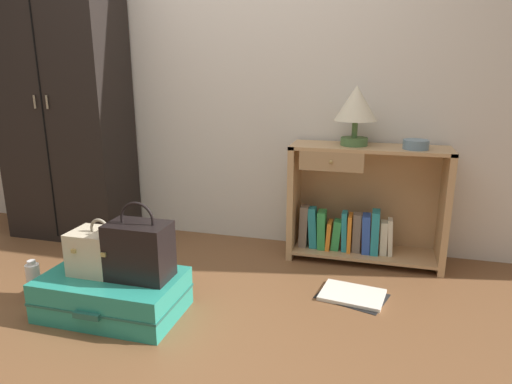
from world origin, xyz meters
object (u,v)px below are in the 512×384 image
object	(u,v)px
open_book_on_floor	(352,295)
bowl	(416,144)
table_lamp	(356,106)
wardrobe	(64,100)
bottle	(34,280)
bookshelf	(361,208)
train_case	(102,252)
handbag	(139,250)
suitcase_large	(113,294)

from	to	relation	value
open_book_on_floor	bowl	bearing A→B (deg)	59.26
table_lamp	wardrobe	bearing A→B (deg)	-178.31
bottle	open_book_on_floor	distance (m)	1.78
bookshelf	train_case	bearing A→B (deg)	-140.32
train_case	bottle	distance (m)	0.51
bowl	bottle	distance (m)	2.35
handbag	train_case	bearing A→B (deg)	178.90
handbag	bottle	world-z (taller)	handbag
bowl	bottle	size ratio (longest dim) A/B	0.69
wardrobe	bookshelf	distance (m)	2.25
train_case	bookshelf	bearing A→B (deg)	39.68
bookshelf	wardrobe	bearing A→B (deg)	-178.16
table_lamp	bookshelf	bearing A→B (deg)	6.50
wardrobe	open_book_on_floor	size ratio (longest dim) A/B	4.85
train_case	handbag	size ratio (longest dim) A/B	0.77
handbag	open_book_on_floor	distance (m)	1.20
bowl	table_lamp	bearing A→B (deg)	173.09
suitcase_large	bottle	distance (m)	0.52
bottle	open_book_on_floor	bearing A→B (deg)	15.67
bookshelf	handbag	distance (m)	1.47
bookshelf	bottle	world-z (taller)	bookshelf
suitcase_large	train_case	world-z (taller)	train_case
bookshelf	bottle	bearing A→B (deg)	-148.72
wardrobe	handbag	xyz separation A→B (m)	(1.11, -0.98, -0.66)
wardrobe	bowl	distance (m)	2.46
suitcase_large	bowl	bearing A→B (deg)	34.19
bowl	open_book_on_floor	distance (m)	0.98
wardrobe	bottle	world-z (taller)	wardrobe
wardrobe	bookshelf	bearing A→B (deg)	1.84
bottle	suitcase_large	bearing A→B (deg)	-3.25
bookshelf	suitcase_large	distance (m)	1.62
table_lamp	suitcase_large	xyz separation A→B (m)	(-1.13, -1.06, -0.91)
open_book_on_floor	wardrobe	bearing A→B (deg)	167.16
table_lamp	handbag	distance (m)	1.56
bookshelf	suitcase_large	size ratio (longest dim) A/B	1.38
train_case	bottle	world-z (taller)	train_case
bookshelf	suitcase_large	bearing A→B (deg)	-138.16
bottle	handbag	bearing A→B (deg)	-0.57
open_book_on_floor	train_case	bearing A→B (deg)	-158.99
bowl	suitcase_large	bearing A→B (deg)	-145.81
table_lamp	bowl	distance (m)	0.43
suitcase_large	handbag	world-z (taller)	handbag
table_lamp	bowl	world-z (taller)	table_lamp
bookshelf	bowl	bearing A→B (deg)	-9.82
wardrobe	suitcase_large	world-z (taller)	wardrobe
table_lamp	bottle	size ratio (longest dim) A/B	1.69
wardrobe	table_lamp	xyz separation A→B (m)	(2.08, 0.06, -0.01)
suitcase_large	open_book_on_floor	world-z (taller)	suitcase_large
wardrobe	bookshelf	size ratio (longest dim) A/B	2.06
wardrobe	suitcase_large	xyz separation A→B (m)	(0.96, -1.00, -0.92)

